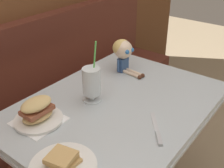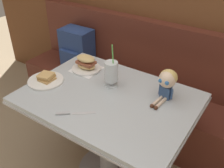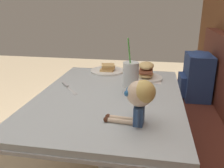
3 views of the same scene
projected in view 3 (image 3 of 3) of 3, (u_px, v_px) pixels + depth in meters
The scene contains 7 objects.
diner_table at pixel (109, 126), 1.41m from camera, with size 1.11×0.81×0.74m.
toast_plate at pixel (107, 70), 1.79m from camera, with size 0.25×0.25×0.06m.
milkshake_glass at pixel (131, 76), 1.34m from camera, with size 0.10×0.10×0.32m.
sandwich_plate at pixel (146, 72), 1.61m from camera, with size 0.22×0.22×0.12m.
butter_knife at pixel (67, 86), 1.47m from camera, with size 0.20×0.16×0.01m.
seated_doll at pixel (140, 96), 0.98m from camera, with size 0.12×0.22×0.20m.
backpack at pixel (197, 74), 2.01m from camera, with size 0.31×0.25×0.41m.
Camera 3 is at (1.23, 0.41, 1.23)m, focal length 38.28 mm.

